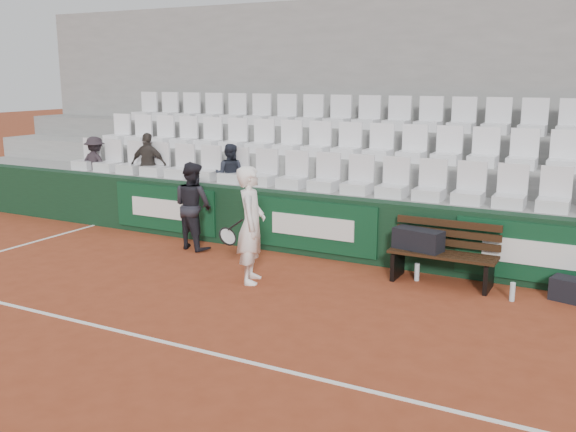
% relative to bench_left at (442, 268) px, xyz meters
% --- Properties ---
extents(ground, '(80.00, 80.00, 0.00)m').
position_rel_bench_left_xyz_m(ground, '(-2.00, -3.47, -0.23)').
color(ground, brown).
rests_on(ground, ground).
extents(court_baseline, '(18.00, 0.06, 0.01)m').
position_rel_bench_left_xyz_m(court_baseline, '(-2.00, -3.47, -0.22)').
color(court_baseline, white).
rests_on(court_baseline, ground).
extents(back_barrier, '(18.00, 0.34, 1.00)m').
position_rel_bench_left_xyz_m(back_barrier, '(-1.93, 0.52, 0.28)').
color(back_barrier, '#10311C').
rests_on(back_barrier, ground).
extents(grandstand_tier_front, '(18.00, 0.95, 1.00)m').
position_rel_bench_left_xyz_m(grandstand_tier_front, '(-2.00, 1.15, 0.28)').
color(grandstand_tier_front, gray).
rests_on(grandstand_tier_front, ground).
extents(grandstand_tier_mid, '(18.00, 0.95, 1.45)m').
position_rel_bench_left_xyz_m(grandstand_tier_mid, '(-2.00, 2.10, 0.50)').
color(grandstand_tier_mid, '#959592').
rests_on(grandstand_tier_mid, ground).
extents(grandstand_tier_back, '(18.00, 0.95, 1.90)m').
position_rel_bench_left_xyz_m(grandstand_tier_back, '(-2.00, 3.05, 0.72)').
color(grandstand_tier_back, gray).
rests_on(grandstand_tier_back, ground).
extents(grandstand_rear_wall, '(18.00, 0.30, 4.40)m').
position_rel_bench_left_xyz_m(grandstand_rear_wall, '(-2.00, 3.68, 1.98)').
color(grandstand_rear_wall, gray).
rests_on(grandstand_rear_wall, ground).
extents(seat_row_front, '(11.90, 0.44, 0.63)m').
position_rel_bench_left_xyz_m(seat_row_front, '(-2.00, 0.98, 1.09)').
color(seat_row_front, silver).
rests_on(seat_row_front, grandstand_tier_front).
extents(seat_row_mid, '(11.90, 0.44, 0.63)m').
position_rel_bench_left_xyz_m(seat_row_mid, '(-2.00, 1.93, 1.54)').
color(seat_row_mid, white).
rests_on(seat_row_mid, grandstand_tier_mid).
extents(seat_row_back, '(11.90, 0.44, 0.63)m').
position_rel_bench_left_xyz_m(seat_row_back, '(-2.00, 2.88, 1.99)').
color(seat_row_back, silver).
rests_on(seat_row_back, grandstand_tier_back).
extents(bench_left, '(1.50, 0.56, 0.45)m').
position_rel_bench_left_xyz_m(bench_left, '(0.00, 0.00, 0.00)').
color(bench_left, black).
rests_on(bench_left, ground).
extents(sports_bag_left, '(0.75, 0.44, 0.30)m').
position_rel_bench_left_xyz_m(sports_bag_left, '(-0.37, 0.02, 0.38)').
color(sports_bag_left, black).
rests_on(sports_bag_left, bench_left).
extents(sports_bag_ground, '(0.56, 0.41, 0.30)m').
position_rel_bench_left_xyz_m(sports_bag_ground, '(1.69, 0.09, -0.07)').
color(sports_bag_ground, black).
rests_on(sports_bag_ground, ground).
extents(water_bottle_near, '(0.07, 0.07, 0.26)m').
position_rel_bench_left_xyz_m(water_bottle_near, '(-0.35, -0.02, -0.10)').
color(water_bottle_near, silver).
rests_on(water_bottle_near, ground).
extents(water_bottle_far, '(0.07, 0.07, 0.25)m').
position_rel_bench_left_xyz_m(water_bottle_far, '(1.01, -0.28, -0.10)').
color(water_bottle_far, silver).
rests_on(water_bottle_far, ground).
extents(tennis_player, '(0.80, 0.72, 1.67)m').
position_rel_bench_left_xyz_m(tennis_player, '(-2.44, -1.17, 0.61)').
color(tennis_player, white).
rests_on(tennis_player, ground).
extents(ball_kid, '(0.84, 0.72, 1.49)m').
position_rel_bench_left_xyz_m(ball_kid, '(-4.24, -0.08, 0.52)').
color(ball_kid, black).
rests_on(ball_kid, ground).
extents(spectator_a, '(0.74, 0.44, 1.13)m').
position_rel_bench_left_xyz_m(spectator_a, '(-7.49, 1.03, 1.34)').
color(spectator_a, black).
rests_on(spectator_a, grandstand_tier_front).
extents(spectator_b, '(0.79, 0.48, 1.26)m').
position_rel_bench_left_xyz_m(spectator_b, '(-6.09, 1.03, 1.40)').
color(spectator_b, '#342E29').
rests_on(spectator_b, grandstand_tier_front).
extents(spectator_c, '(0.65, 0.57, 1.14)m').
position_rel_bench_left_xyz_m(spectator_c, '(-4.21, 1.03, 1.35)').
color(spectator_c, '#1E222E').
rests_on(spectator_c, grandstand_tier_front).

